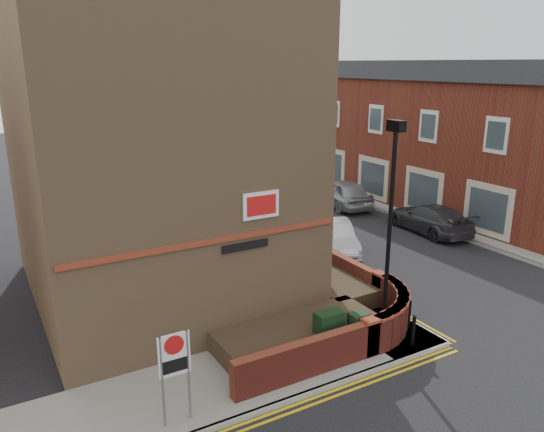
{
  "coord_description": "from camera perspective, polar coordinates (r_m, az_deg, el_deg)",
  "views": [
    {
      "loc": [
        -8.21,
        -9.32,
        7.86
      ],
      "look_at": [
        -0.56,
        4.0,
        3.41
      ],
      "focal_mm": 35.0,
      "sensor_mm": 36.0,
      "label": 1
    }
  ],
  "objects": [
    {
      "name": "ground",
      "position": [
        14.7,
        10.12,
        -16.46
      ],
      "size": [
        120.0,
        120.0,
        0.0
      ],
      "primitive_type": "plane",
      "color": "black",
      "rests_on": "ground"
    },
    {
      "name": "pavement_corner",
      "position": [
        14.14,
        -5.55,
        -17.4
      ],
      "size": [
        13.0,
        3.0,
        0.12
      ],
      "primitive_type": "cube",
      "color": "gray",
      "rests_on": "ground"
    },
    {
      "name": "pavement_main",
      "position": [
        28.39,
        -7.62,
        0.05
      ],
      "size": [
        2.0,
        32.0,
        0.12
      ],
      "primitive_type": "cube",
      "color": "gray",
      "rests_on": "ground"
    },
    {
      "name": "pavement_far",
      "position": [
        31.76,
        13.23,
        1.49
      ],
      "size": [
        4.0,
        40.0,
        0.12
      ],
      "primitive_type": "cube",
      "color": "gray",
      "rests_on": "ground"
    },
    {
      "name": "kerb_side",
      "position": [
        13.03,
        -2.62,
        -20.63
      ],
      "size": [
        13.0,
        0.15,
        0.12
      ],
      "primitive_type": "cube",
      "color": "gray",
      "rests_on": "ground"
    },
    {
      "name": "kerb_main_near",
      "position": [
        28.77,
        -5.79,
        0.33
      ],
      "size": [
        0.15,
        32.0,
        0.12
      ],
      "primitive_type": "cube",
      "color": "gray",
      "rests_on": "ground"
    },
    {
      "name": "kerb_main_far",
      "position": [
        30.46,
        10.46,
        1.03
      ],
      "size": [
        0.15,
        40.0,
        0.12
      ],
      "primitive_type": "cube",
      "color": "gray",
      "rests_on": "ground"
    },
    {
      "name": "yellow_lines_side",
      "position": [
        12.89,
        -2.07,
        -21.41
      ],
      "size": [
        13.0,
        0.28,
        0.01
      ],
      "primitive_type": "cube",
      "color": "gold",
      "rests_on": "ground"
    },
    {
      "name": "yellow_lines_main",
      "position": [
        28.88,
        -5.33,
        0.29
      ],
      "size": [
        0.28,
        32.0,
        0.01
      ],
      "primitive_type": "cube",
      "color": "gold",
      "rests_on": "ground"
    },
    {
      "name": "corner_building",
      "position": [
        18.2,
        -12.85,
        10.61
      ],
      "size": [
        8.95,
        10.4,
        13.6
      ],
      "color": "#906F4D",
      "rests_on": "ground"
    },
    {
      "name": "garden_wall",
      "position": [
        16.4,
        4.41,
        -12.55
      ],
      "size": [
        6.8,
        6.0,
        1.2
      ],
      "primitive_type": null,
      "color": "maroon",
      "rests_on": "ground"
    },
    {
      "name": "lamppost",
      "position": [
        15.08,
        12.51,
        -1.67
      ],
      "size": [
        0.25,
        0.5,
        6.3
      ],
      "color": "black",
      "rests_on": "pavement_corner"
    },
    {
      "name": "utility_cabinet_large",
      "position": [
        15.04,
        6.13,
        -12.28
      ],
      "size": [
        0.8,
        0.45,
        1.2
      ],
      "primitive_type": "cube",
      "color": "black",
      "rests_on": "pavement_corner"
    },
    {
      "name": "utility_cabinet_small",
      "position": [
        15.3,
        9.28,
        -12.11
      ],
      "size": [
        0.55,
        0.4,
        1.1
      ],
      "primitive_type": "cube",
      "color": "black",
      "rests_on": "pavement_corner"
    },
    {
      "name": "bollard_near",
      "position": [
        15.87,
        14.96,
        -11.79
      ],
      "size": [
        0.11,
        0.11,
        0.9
      ],
      "primitive_type": "cylinder",
      "color": "black",
      "rests_on": "pavement_corner"
    },
    {
      "name": "bollard_far",
      "position": [
        16.75,
        14.51,
        -10.2
      ],
      "size": [
        0.11,
        0.11,
        0.9
      ],
      "primitive_type": "cylinder",
      "color": "black",
      "rests_on": "pavement_corner"
    },
    {
      "name": "zone_sign",
      "position": [
        12.05,
        -10.43,
        -15.19
      ],
      "size": [
        0.72,
        0.07,
        2.2
      ],
      "color": "slate",
      "rests_on": "pavement_corner"
    },
    {
      "name": "far_terrace",
      "position": [
        34.97,
        10.98,
        9.58
      ],
      "size": [
        5.4,
        30.4,
        8.0
      ],
      "color": "maroon",
      "rests_on": "ground"
    },
    {
      "name": "far_terrace_cream",
      "position": [
        52.62,
        -4.34,
        11.94
      ],
      "size": [
        5.4,
        12.4,
        8.0
      ],
      "color": "beige",
      "rests_on": "ground"
    },
    {
      "name": "tree_near",
      "position": [
        25.69,
        -6.32,
        8.99
      ],
      "size": [
        3.64,
        3.65,
        6.7
      ],
      "color": "#382B1E",
      "rests_on": "pavement_main"
    },
    {
      "name": "tree_mid",
      "position": [
        33.09,
        -12.06,
        11.18
      ],
      "size": [
        4.03,
        4.03,
        7.42
      ],
      "color": "#382B1E",
      "rests_on": "pavement_main"
    },
    {
      "name": "tree_far",
      "position": [
        40.77,
        -15.63,
        11.42
      ],
      "size": [
        3.81,
        3.81,
        7.0
      ],
      "color": "#382B1E",
      "rests_on": "pavement_main"
    },
    {
      "name": "traffic_light_assembly",
      "position": [
        36.28,
        -12.71,
        7.71
      ],
      "size": [
        0.2,
        0.16,
        4.2
      ],
      "color": "black",
      "rests_on": "pavement_main"
    },
    {
      "name": "silver_car_near",
      "position": [
        23.09,
        6.79,
        -2.18
      ],
      "size": [
        2.79,
        4.14,
        1.29
      ],
      "primitive_type": "imported",
      "rotation": [
        0.0,
        0.0,
        -0.4
      ],
      "color": "silver",
      "rests_on": "ground"
    },
    {
      "name": "red_car_main",
      "position": [
        32.04,
        -6.3,
        3.18
      ],
      "size": [
        3.04,
        5.5,
        1.46
      ],
      "primitive_type": "imported",
      "rotation": [
        0.0,
        0.0,
        -0.12
      ],
      "color": "#952D10",
      "rests_on": "ground"
    },
    {
      "name": "grey_car_far",
      "position": [
        26.52,
        16.56,
        -0.24
      ],
      "size": [
        2.25,
        4.83,
        1.37
      ],
      "primitive_type": "imported",
      "rotation": [
        0.0,
        0.0,
        3.07
      ],
      "color": "#303035",
      "rests_on": "ground"
    },
    {
      "name": "silver_car_far",
      "position": [
        30.3,
        7.58,
        2.51
      ],
      "size": [
        2.62,
        4.9,
        1.59
      ],
      "primitive_type": "imported",
      "rotation": [
        0.0,
        0.0,
        2.97
      ],
      "color": "gray",
      "rests_on": "ground"
    }
  ]
}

